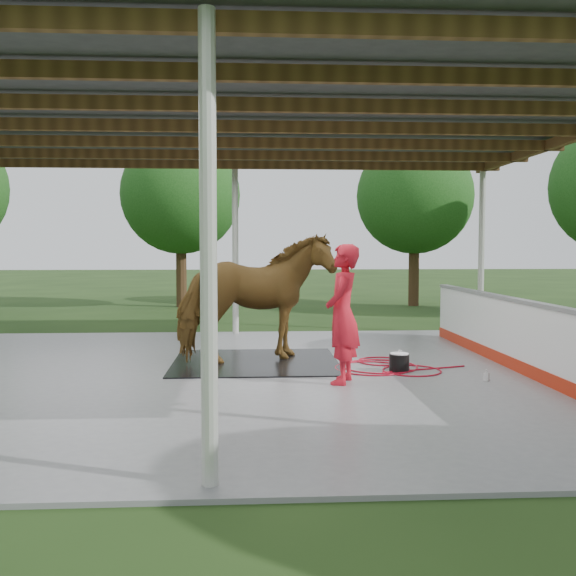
{
  "coord_description": "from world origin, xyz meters",
  "views": [
    {
      "loc": [
        0.34,
        -9.91,
        2.01
      ],
      "look_at": [
        0.93,
        0.13,
        1.38
      ],
      "focal_mm": 40.0,
      "sensor_mm": 36.0,
      "label": 1
    }
  ],
  "objects": [
    {
      "name": "dasher_board",
      "position": [
        4.6,
        0.0,
        0.59
      ],
      "size": [
        0.16,
        8.0,
        1.15
      ],
      "color": "#B1250E",
      "rests_on": "concrete_slab"
    },
    {
      "name": "pavilion_structure",
      "position": [
        0.0,
        -0.0,
        3.97
      ],
      "size": [
        12.6,
        10.6,
        4.05
      ],
      "color": "beige",
      "rests_on": "ground"
    },
    {
      "name": "handler",
      "position": [
        1.66,
        -0.78,
        1.06
      ],
      "size": [
        0.68,
        0.84,
        2.01
      ],
      "primitive_type": "imported",
      "rotation": [
        0.0,
        0.0,
        -1.88
      ],
      "color": "red",
      "rests_on": "concrete_slab"
    },
    {
      "name": "soap_bottle_b",
      "position": [
        3.81,
        -0.75,
        0.13
      ],
      "size": [
        0.11,
        0.11,
        0.17
      ],
      "primitive_type": "imported",
      "rotation": [
        0.0,
        0.0,
        -0.72
      ],
      "color": "#338CD8",
      "rests_on": "concrete_slab"
    },
    {
      "name": "horse",
      "position": [
        0.42,
        0.95,
        1.17
      ],
      "size": [
        2.85,
        2.04,
        2.19
      ],
      "primitive_type": "imported",
      "rotation": [
        0.0,
        0.0,
        1.94
      ],
      "color": "brown",
      "rests_on": "rubber_mat"
    },
    {
      "name": "ground",
      "position": [
        0.0,
        0.0,
        0.0
      ],
      "size": [
        100.0,
        100.0,
        0.0
      ],
      "primitive_type": "plane",
      "color": "#1E3814"
    },
    {
      "name": "rubber_mat",
      "position": [
        0.42,
        0.95,
        0.06
      ],
      "size": [
        2.8,
        2.62,
        0.02
      ],
      "primitive_type": "cube",
      "color": "black",
      "rests_on": "concrete_slab"
    },
    {
      "name": "concrete_slab",
      "position": [
        0.0,
        0.0,
        0.03
      ],
      "size": [
        12.0,
        10.0,
        0.05
      ],
      "primitive_type": "cube",
      "color": "slate",
      "rests_on": "ground"
    },
    {
      "name": "hose_coil",
      "position": [
        2.51,
        0.36,
        0.06
      ],
      "size": [
        2.17,
        1.75,
        0.02
      ],
      "color": "#AA0C20",
      "rests_on": "concrete_slab"
    },
    {
      "name": "wash_bucket",
      "position": [
        2.69,
        0.02,
        0.2
      ],
      "size": [
        0.31,
        0.31,
        0.29
      ],
      "color": "black",
      "rests_on": "concrete_slab"
    },
    {
      "name": "tree_belt",
      "position": [
        0.3,
        0.9,
        3.79
      ],
      "size": [
        28.0,
        28.0,
        5.8
      ],
      "color": "#382314",
      "rests_on": "ground"
    },
    {
      "name": "soap_bottle_a",
      "position": [
        2.71,
        0.09,
        0.22
      ],
      "size": [
        0.17,
        0.17,
        0.33
      ],
      "primitive_type": "imported",
      "rotation": [
        0.0,
        0.0,
        0.36
      ],
      "color": "silver",
      "rests_on": "concrete_slab"
    }
  ]
}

